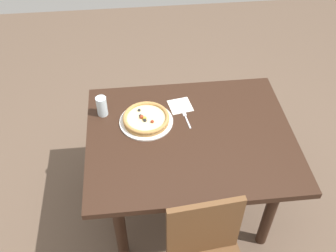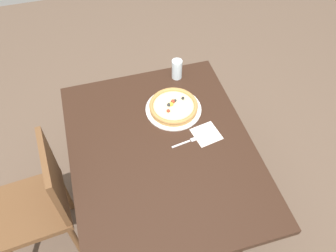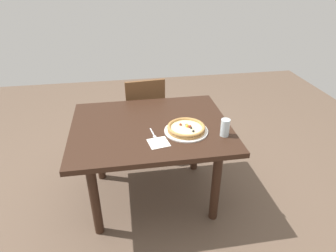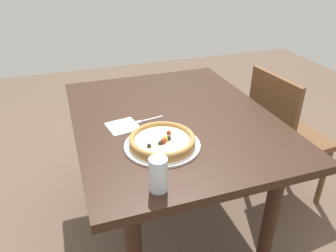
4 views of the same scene
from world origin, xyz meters
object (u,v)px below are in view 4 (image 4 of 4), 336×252
dining_table (173,133)px  napkin (123,126)px  pizza (162,140)px  fork (145,120)px  plate (162,145)px  drinking_glass (158,175)px  chair_near (282,135)px

dining_table → napkin: bearing=95.9°
pizza → fork: 0.25m
fork → dining_table: bearing=173.7°
dining_table → plate: 0.31m
dining_table → fork: size_ratio=7.45×
dining_table → drinking_glass: 0.60m
pizza → drinking_glass: drinking_glass is taller
fork → pizza: bearing=83.8°
plate → drinking_glass: 0.29m
dining_table → napkin: size_ratio=8.80×
fork → drinking_glass: drinking_glass is taller
chair_near → fork: 0.89m
dining_table → fork: 0.18m
plate → napkin: size_ratio=2.35×
chair_near → drinking_glass: size_ratio=6.67×
plate → fork: (0.25, 0.01, -0.00)m
chair_near → fork: bearing=-95.2°
fork → napkin: bearing=1.9°
fork → drinking_glass: (-0.51, 0.09, 0.06)m
chair_near → pizza: (-0.25, 0.84, 0.28)m
pizza → fork: (0.25, 0.01, -0.03)m
pizza → napkin: pizza is taller
dining_table → chair_near: (-0.01, -0.71, -0.15)m
dining_table → drinking_glass: size_ratio=9.39×
plate → napkin: plate is taller
plate → drinking_glass: bearing=159.3°
dining_table → drinking_glass: drinking_glass is taller
dining_table → chair_near: 0.72m
drinking_glass → napkin: 0.50m
chair_near → drinking_glass: (-0.51, 0.95, 0.31)m
fork → napkin: size_ratio=1.18×
drinking_glass → chair_near: bearing=-61.5°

